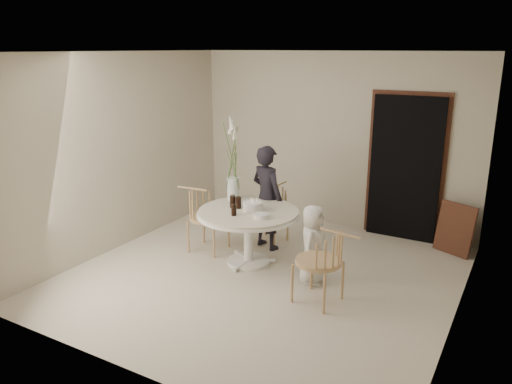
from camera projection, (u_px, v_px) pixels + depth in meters
The scene contains 18 objects.
ground at pixel (263, 275), 6.24m from camera, with size 4.50×4.50×0.00m, color beige.
room_shell at pixel (263, 148), 5.79m from camera, with size 4.50×4.50×4.50m.
doorway at pixel (405, 169), 7.23m from camera, with size 1.00×0.10×2.10m, color black.
door_trim at pixel (406, 164), 7.25m from camera, with size 1.12×0.03×2.22m, color brown.
table at pixel (248, 219), 6.44m from camera, with size 1.33×1.33×0.73m.
picture_frame at pixel (455, 229), 6.83m from camera, with size 0.53×0.04×0.71m, color brown.
chair_far at pixel (274, 205), 7.26m from camera, with size 0.49×0.52×0.83m.
chair_right at pixel (329, 256), 5.39m from camera, with size 0.57×0.54×0.89m.
chair_left at pixel (200, 210), 6.92m from camera, with size 0.56×0.52×0.89m.
girl at pixel (267, 198), 6.94m from camera, with size 0.54×0.35×1.47m, color black.
boy at pixel (313, 244), 5.94m from camera, with size 0.48×0.31×0.98m, color silver.
birthday_cake at pixel (253, 206), 6.37m from camera, with size 0.25×0.25×0.17m.
cola_tumbler_a at pixel (233, 202), 6.50m from camera, with size 0.08×0.08×0.16m, color black.
cola_tumbler_b at pixel (234, 210), 6.20m from camera, with size 0.07×0.07×0.14m, color black.
cola_tumbler_c at pixel (233, 200), 6.63m from camera, with size 0.06×0.06×0.13m, color black.
cola_tumbler_d at pixel (238, 203), 6.48m from camera, with size 0.07×0.07×0.15m, color black.
plate_stack at pixel (261, 216), 6.13m from camera, with size 0.19×0.19×0.05m, color silver.
flower_vase at pixel (233, 170), 6.77m from camera, with size 0.17×0.17×1.17m.
Camera 1 is at (2.75, -5.00, 2.75)m, focal length 35.00 mm.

